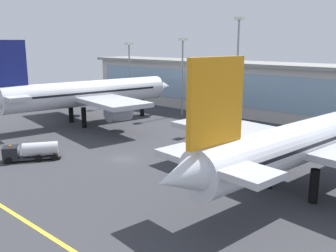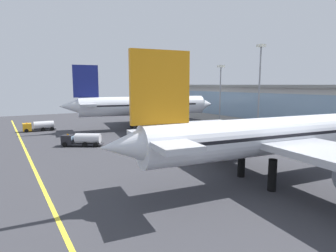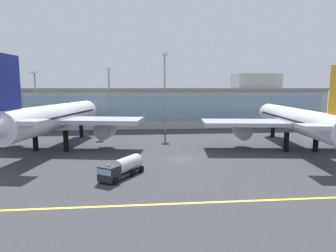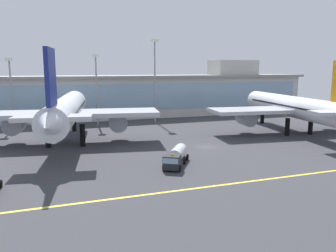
{
  "view_description": "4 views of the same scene",
  "coord_description": "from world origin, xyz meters",
  "px_view_note": "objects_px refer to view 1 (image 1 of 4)",
  "views": [
    {
      "loc": [
        45.33,
        -39.52,
        19.09
      ],
      "look_at": [
        6.49,
        3.73,
        5.95
      ],
      "focal_mm": 40.13,
      "sensor_mm": 36.0,
      "label": 1
    },
    {
      "loc": [
        54.18,
        -26.53,
        13.82
      ],
      "look_at": [
        2.35,
        4.42,
        5.1
      ],
      "focal_mm": 30.71,
      "sensor_mm": 36.0,
      "label": 2
    },
    {
      "loc": [
        -8.05,
        -55.26,
        13.78
      ],
      "look_at": [
        -2.18,
        4.12,
        6.03
      ],
      "focal_mm": 31.21,
      "sensor_mm": 36.0,
      "label": 3
    },
    {
      "loc": [
        -31.01,
        -62.74,
        16.17
      ],
      "look_at": [
        -5.99,
        7.03,
        3.64
      ],
      "focal_mm": 36.72,
      "sensor_mm": 36.0,
      "label": 4
    }
  ],
  "objects_px": {
    "airliner_near_right": "(305,142)",
    "fuel_tanker_truck": "(30,151)",
    "airliner_near_left": "(88,94)",
    "apron_light_mast_east": "(129,63)",
    "apron_light_mast_west": "(238,56)",
    "apron_light_mast_centre": "(183,64)"
  },
  "relations": [
    {
      "from": "airliner_near_left",
      "to": "apron_light_mast_east",
      "type": "xyz_separation_m",
      "value": [
        -12.37,
        24.57,
        5.63
      ]
    },
    {
      "from": "apron_light_mast_west",
      "to": "airliner_near_left",
      "type": "bearing_deg",
      "value": -140.92
    },
    {
      "from": "airliner_near_left",
      "to": "apron_light_mast_east",
      "type": "bearing_deg",
      "value": 36.77
    },
    {
      "from": "apron_light_mast_west",
      "to": "apron_light_mast_centre",
      "type": "distance_m",
      "value": 17.18
    },
    {
      "from": "airliner_near_right",
      "to": "apron_light_mast_east",
      "type": "relative_size",
      "value": 2.62
    },
    {
      "from": "apron_light_mast_centre",
      "to": "apron_light_mast_east",
      "type": "relative_size",
      "value": 1.06
    },
    {
      "from": "fuel_tanker_truck",
      "to": "apron_light_mast_east",
      "type": "height_order",
      "value": "apron_light_mast_east"
    },
    {
      "from": "airliner_near_left",
      "to": "airliner_near_right",
      "type": "relative_size",
      "value": 1.0
    },
    {
      "from": "fuel_tanker_truck",
      "to": "airliner_near_left",
      "type": "bearing_deg",
      "value": -112.82
    },
    {
      "from": "airliner_near_right",
      "to": "apron_light_mast_west",
      "type": "relative_size",
      "value": 2.02
    },
    {
      "from": "airliner_near_left",
      "to": "fuel_tanker_truck",
      "type": "bearing_deg",
      "value": -135.71
    },
    {
      "from": "apron_light_mast_east",
      "to": "airliner_near_right",
      "type": "bearing_deg",
      "value": -24.56
    },
    {
      "from": "apron_light_mast_west",
      "to": "apron_light_mast_east",
      "type": "bearing_deg",
      "value": 175.91
    },
    {
      "from": "airliner_near_right",
      "to": "apron_light_mast_east",
      "type": "xyz_separation_m",
      "value": [
        -66.7,
        30.49,
        6.27
      ]
    },
    {
      "from": "apron_light_mast_centre",
      "to": "apron_light_mast_east",
      "type": "xyz_separation_m",
      "value": [
        -22.21,
        1.74,
        -0.67
      ]
    },
    {
      "from": "airliner_near_right",
      "to": "apron_light_mast_centre",
      "type": "xyz_separation_m",
      "value": [
        -44.48,
        28.75,
        6.94
      ]
    },
    {
      "from": "airliner_near_right",
      "to": "apron_light_mast_east",
      "type": "height_order",
      "value": "apron_light_mast_east"
    },
    {
      "from": "apron_light_mast_west",
      "to": "apron_light_mast_centre",
      "type": "xyz_separation_m",
      "value": [
        -16.97,
        1.06,
        -2.46
      ]
    },
    {
      "from": "airliner_near_right",
      "to": "fuel_tanker_truck",
      "type": "distance_m",
      "value": 42.43
    },
    {
      "from": "apron_light_mast_west",
      "to": "apron_light_mast_centre",
      "type": "bearing_deg",
      "value": 176.42
    },
    {
      "from": "airliner_near_left",
      "to": "apron_light_mast_west",
      "type": "relative_size",
      "value": 2.02
    },
    {
      "from": "apron_light_mast_east",
      "to": "apron_light_mast_centre",
      "type": "bearing_deg",
      "value": -4.47
    }
  ]
}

